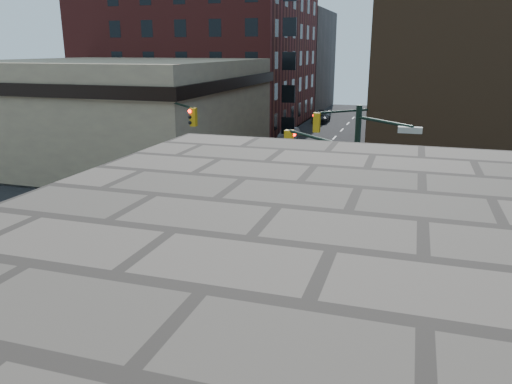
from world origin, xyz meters
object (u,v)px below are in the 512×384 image
Objects in this scene: parked_car_enear at (378,146)px; barrel_road at (307,205)px; pedestrian_b at (130,181)px; parked_car_wfar at (289,134)px; parked_car_wnear at (255,149)px; barricade_nw_a at (136,189)px; barricade_se_a at (357,301)px; police_car at (227,206)px; barrel_bank at (215,196)px; pedestrian_a at (169,180)px; pickup at (214,189)px.

barrel_road is (-2.84, -20.52, -0.14)m from parked_car_enear.
parked_car_wfar is at bearing 61.95° from pedestrian_b.
parked_car_wnear is 4.01× the size of barricade_nw_a.
barrel_road is 1.00× the size of barricade_se_a.
police_car is 4.86× the size of barricade_se_a.
parked_car_wnear is at bearing 97.12° from barrel_bank.
parked_car_enear is 3.62× the size of barricade_nw_a.
police_car reaches higher than barrel_bank.
barricade_nw_a is (-2.02, -1.19, -0.49)m from pedestrian_a.
parked_car_enear is 3.83× the size of barrel_road.
pedestrian_a is at bearing 60.12° from parked_car_enear.
barrel_road is 12.48m from barricade_se_a.
barricade_se_a is at bearing 96.69° from parked_car_enear.
pedestrian_b is (-5.37, -24.46, 0.31)m from parked_car_wfar.
parked_car_wnear is (-3.72, 17.40, 0.02)m from police_car.
parked_car_wnear is 4.60× the size of barrel_bank.
barrel_road is at bearing -0.81° from barrel_bank.
pedestrian_a is at bearing 164.74° from barrel_bank.
barrel_road is (6.79, -1.11, -0.13)m from pickup.
police_car is 1.14× the size of parked_car_wnear.
police_car reaches higher than pickup.
pedestrian_b reaches higher than barrel_road.
parked_car_enear reaches higher than barrel_bank.
pedestrian_b is (-8.18, 2.42, 0.27)m from police_car.
pedestrian_b is 12.64m from barrel_road.
barricade_nw_a is at bearing -178.61° from barrel_bank.
barricade_nw_a is at bearing -136.54° from pedestrian_a.
pickup is 23.37m from parked_car_wfar.
parked_car_wnear reaches higher than barricade_se_a.
police_car is at bearing -84.64° from parked_car_wfar.
police_car reaches higher than barricade_nw_a.
parked_car_wfar reaches higher than barrel_bank.
barrel_bank is (-1.85, 2.49, -0.27)m from police_car.
pickup is 1.15m from barrel_bank.
parked_car_wfar is 23.52m from pedestrian_a.
barrel_bank is (-6.30, 0.09, -0.04)m from barrel_road.
pedestrian_a is (-12.98, -19.38, 0.38)m from parked_car_enear.
barricade_se_a is at bearing -50.17° from pedestrian_b.
pedestrian_a is at bearing 76.62° from pickup.
barrel_road is at bearing 6.87° from barricade_se_a.
pedestrian_b is at bearing 179.91° from barrel_road.
parked_car_wfar is at bearing -17.45° from parked_car_enear.
pickup is 4.23× the size of barricade_nw_a.
barrel_road is (10.14, -1.14, -0.53)m from pedestrian_a.
pickup reaches higher than barrel_road.
police_car is at bearing -159.23° from pickup.
barricade_nw_a is (-4.90, -24.53, -0.15)m from parked_car_wfar.
pedestrian_a reaches higher than parked_car_wfar.
pedestrian_b is at bearing -114.48° from parked_car_wnear.
barrel_bank is at bearing -11.01° from barricade_nw_a.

